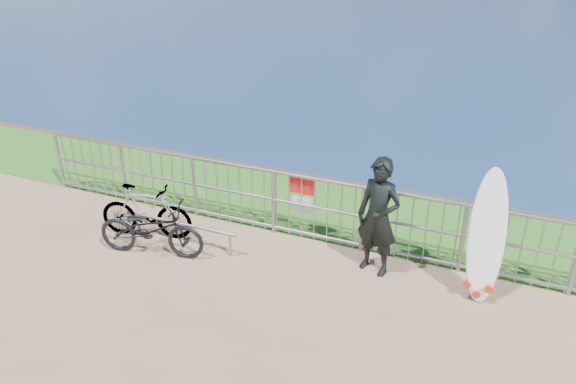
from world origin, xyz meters
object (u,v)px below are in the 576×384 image
at_px(bicycle_near, 151,229).
at_px(surfer, 378,217).
at_px(bicycle_far, 146,211).
at_px(surfboard, 486,242).

bearing_deg(bicycle_near, surfer, -86.15).
bearing_deg(bicycle_far, surfer, -95.54).
relative_size(surfer, surfboard, 0.95).
bearing_deg(bicycle_near, bicycle_far, 31.42).
distance_m(surfer, surfboard, 1.48).
bearing_deg(surfboard, bicycle_far, -175.34).
relative_size(surfboard, bicycle_far, 1.22).
xyz_separation_m(surfboard, bicycle_far, (-5.18, -0.42, -0.40)).
distance_m(surfer, bicycle_near, 3.45).
bearing_deg(bicycle_far, bicycle_near, -149.92).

